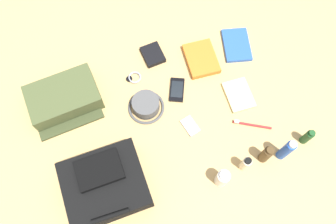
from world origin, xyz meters
The scene contains 17 objects.
ground_plane centered at (0.00, 0.00, -0.01)m, with size 2.64×2.02×0.02m, color tan.
backpack centered at (0.33, 0.22, 0.06)m, with size 0.32×0.28×0.14m.
toiletry_pouch centered at (0.41, -0.20, 0.04)m, with size 0.32×0.26×0.09m.
bucket_hat centered at (0.08, -0.06, 0.03)m, with size 0.16×0.16×0.06m.
shampoo_bottle centered at (-0.51, 0.29, 0.05)m, with size 0.03×0.03×0.11m.
deodorant_spray centered at (-0.39, 0.31, 0.08)m, with size 0.04×0.04×0.17m.
cologne_bottle centered at (-0.32, 0.30, 0.06)m, with size 0.04×0.04×0.13m.
lotion_bottle centered at (-0.23, 0.31, 0.05)m, with size 0.04×0.04×0.11m.
toothpaste_tube centered at (-0.12, 0.34, 0.06)m, with size 0.05×0.05×0.12m.
paperback_novel centered at (-0.42, -0.24, 0.01)m, with size 0.16×0.20×0.02m.
travel_guidebook centered at (-0.23, -0.22, 0.01)m, with size 0.14×0.18×0.03m.
cell_phone centered at (-0.08, -0.10, 0.01)m, with size 0.10×0.13×0.01m.
media_player centered at (-0.08, 0.08, 0.01)m, with size 0.07×0.09×0.01m.
wristwatch centered at (0.09, -0.22, 0.01)m, with size 0.07×0.06×0.01m.
toothbrush centered at (-0.32, 0.15, 0.01)m, with size 0.15×0.09×0.02m.
wallet centered at (-0.02, -0.31, 0.01)m, with size 0.09×0.11×0.02m, color black.
notepad centered at (-0.33, 0.01, 0.01)m, with size 0.11×0.15×0.02m, color beige.
Camera 1 is at (0.16, 0.51, 1.39)m, focal length 36.25 mm.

